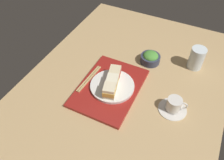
# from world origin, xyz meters

# --- Properties ---
(ground_plane) EXTENTS (1.40, 1.00, 0.03)m
(ground_plane) POSITION_xyz_m (0.00, 0.00, -0.01)
(ground_plane) COLOR tan
(serving_tray) EXTENTS (0.40, 0.29, 0.02)m
(serving_tray) POSITION_xyz_m (0.05, -0.05, 0.01)
(serving_tray) COLOR maroon
(serving_tray) RESTS_ON ground_plane
(sandwich_plate) EXTENTS (0.22, 0.22, 0.01)m
(sandwich_plate) POSITION_xyz_m (0.05, -0.04, 0.02)
(sandwich_plate) COLOR silver
(sandwich_plate) RESTS_ON serving_tray
(sandwich_near) EXTENTS (0.07, 0.07, 0.05)m
(sandwich_near) POSITION_xyz_m (-0.01, -0.06, 0.06)
(sandwich_near) COLOR beige
(sandwich_near) RESTS_ON sandwich_plate
(sandwich_middle) EXTENTS (0.08, 0.07, 0.05)m
(sandwich_middle) POSITION_xyz_m (0.05, -0.04, 0.06)
(sandwich_middle) COLOR #EFE5C1
(sandwich_middle) RESTS_ON sandwich_plate
(sandwich_far) EXTENTS (0.08, 0.07, 0.06)m
(sandwich_far) POSITION_xyz_m (0.11, -0.03, 0.06)
(sandwich_far) COLOR beige
(sandwich_far) RESTS_ON sandwich_plate
(salad_bowl) EXTENTS (0.11, 0.11, 0.07)m
(salad_bowl) POSITION_xyz_m (-0.23, 0.06, 0.03)
(salad_bowl) COLOR #33384C
(salad_bowl) RESTS_ON ground_plane
(chopsticks_pair) EXTENTS (0.21, 0.03, 0.01)m
(chopsticks_pair) POSITION_xyz_m (0.05, -0.17, 0.02)
(chopsticks_pair) COLOR tan
(chopsticks_pair) RESTS_ON serving_tray
(coffee_cup) EXTENTS (0.13, 0.13, 0.07)m
(coffee_cup) POSITION_xyz_m (0.04, 0.27, 0.03)
(coffee_cup) COLOR silver
(coffee_cup) RESTS_ON ground_plane
(drinking_glass) EXTENTS (0.08, 0.08, 0.12)m
(drinking_glass) POSITION_xyz_m (-0.30, 0.30, 0.06)
(drinking_glass) COLOR silver
(drinking_glass) RESTS_ON ground_plane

